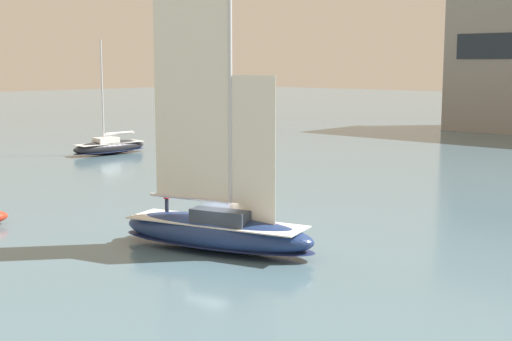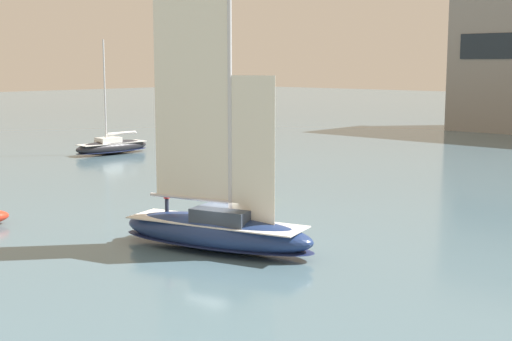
{
  "view_description": "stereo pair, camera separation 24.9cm",
  "coord_description": "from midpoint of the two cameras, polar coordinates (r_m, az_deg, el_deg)",
  "views": [
    {
      "loc": [
        24.94,
        -24.62,
        9.29
      ],
      "look_at": [
        0.0,
        3.0,
        3.71
      ],
      "focal_mm": 50.0,
      "sensor_mm": 36.0,
      "label": 1
    },
    {
      "loc": [
        25.12,
        -24.45,
        9.29
      ],
      "look_at": [
        0.0,
        3.0,
        3.71
      ],
      "focal_mm": 50.0,
      "sensor_mm": 36.0,
      "label": 2
    }
  ],
  "objects": [
    {
      "name": "sailboat_main",
      "position": [
        35.97,
        -3.01,
        -4.57
      ],
      "size": [
        11.13,
        5.73,
        14.72
      ],
      "color": "navy",
      "rests_on": "ground"
    },
    {
      "name": "sailboat_moored_outer_mooring",
      "position": [
        75.66,
        -11.37,
        1.91
      ],
      "size": [
        2.84,
        8.65,
        11.74
      ],
      "color": "#232328",
      "rests_on": "ground"
    },
    {
      "name": "ground_plane",
      "position": [
        36.26,
        -3.02,
        -6.34
      ],
      "size": [
        400.0,
        400.0,
        0.0
      ],
      "primitive_type": "plane",
      "color": "slate"
    },
    {
      "name": "channel_buoy",
      "position": [
        48.68,
        0.26,
        -1.38
      ],
      "size": [
        1.28,
        1.28,
        2.3
      ],
      "color": "yellow",
      "rests_on": "ground"
    }
  ]
}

